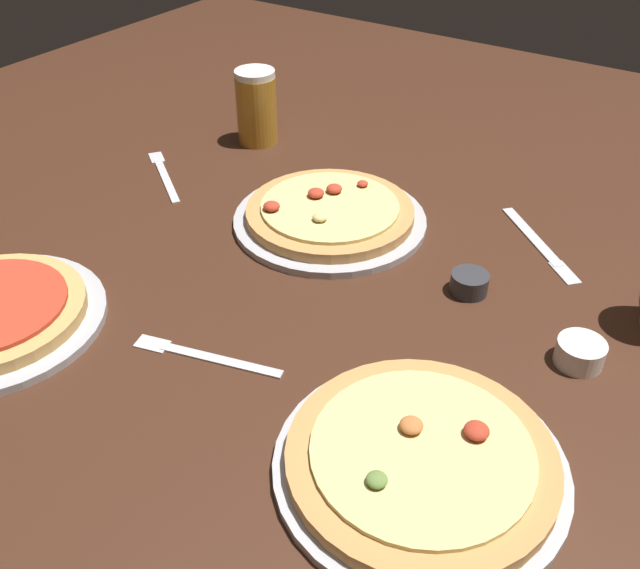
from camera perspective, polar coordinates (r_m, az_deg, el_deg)
The scene contains 9 objects.
ground_plane at distance 1.03m, azimuth 0.00°, elevation -1.57°, with size 2.40×2.40×0.03m, color #3D2114.
pizza_plate_far at distance 1.17m, azimuth 0.79°, elevation 5.66°, with size 0.32×0.32×0.05m.
pizza_plate_side at distance 0.79m, azimuth 8.17°, elevation -13.94°, with size 0.32×0.32×0.05m.
beer_mug_amber at distance 1.45m, azimuth -5.17°, elevation 14.18°, with size 0.10×0.12×0.15m.
ramekin_sauce at distance 1.04m, azimuth 12.00°, elevation 0.11°, with size 0.06×0.06×0.03m, color #333338.
ramekin_butter at distance 0.96m, azimuth 20.31°, elevation -5.21°, with size 0.06×0.06×0.03m, color silver.
fork_left at distance 0.93m, azimuth -9.43°, elevation -5.67°, with size 0.20×0.07×0.01m.
knife_right at distance 1.18m, azimuth 17.33°, elevation 3.19°, with size 0.18×0.17×0.01m.
fork_spare at distance 1.36m, azimuth -12.52°, elevation 8.72°, with size 0.18×0.14×0.01m.
Camera 1 is at (0.45, -0.67, 0.62)m, focal length 39.52 mm.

